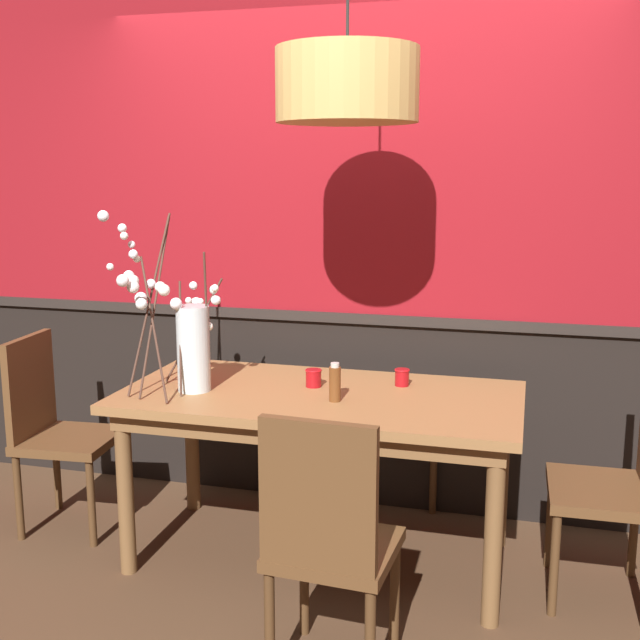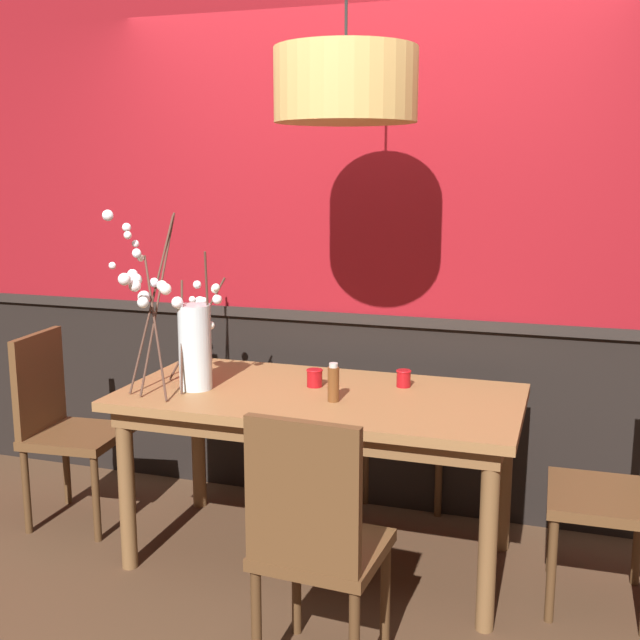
{
  "view_description": "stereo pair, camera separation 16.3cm",
  "coord_description": "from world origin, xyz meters",
  "px_view_note": "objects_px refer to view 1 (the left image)",
  "views": [
    {
      "loc": [
        0.86,
        -3.17,
        1.73
      ],
      "look_at": [
        0.0,
        0.0,
        1.1
      ],
      "focal_mm": 43.98,
      "sensor_mm": 36.0,
      "label": 1
    },
    {
      "loc": [
        1.02,
        -3.12,
        1.73
      ],
      "look_at": [
        0.0,
        0.0,
        1.1
      ],
      "focal_mm": 43.98,
      "sensor_mm": 36.0,
      "label": 2
    }
  ],
  "objects_px": {
    "pendant_lamp": "(347,86)",
    "vase_with_blossoms": "(186,339)",
    "chair_head_west_end": "(54,424)",
    "condiment_bottle": "(335,383)",
    "chair_far_side_right": "(409,402)",
    "candle_holder_nearer_edge": "(314,378)",
    "candle_holder_nearer_center": "(402,377)",
    "chair_head_east_end": "(621,475)",
    "dining_table": "(320,412)",
    "chair_near_side_right": "(328,537)",
    "chair_far_side_left": "(310,389)"
  },
  "relations": [
    {
      "from": "dining_table",
      "to": "chair_near_side_right",
      "type": "distance_m",
      "value": 0.89
    },
    {
      "from": "chair_far_side_left",
      "to": "chair_near_side_right",
      "type": "relative_size",
      "value": 0.98
    },
    {
      "from": "chair_far_side_right",
      "to": "chair_near_side_right",
      "type": "relative_size",
      "value": 0.92
    },
    {
      "from": "dining_table",
      "to": "candle_holder_nearer_center",
      "type": "distance_m",
      "value": 0.41
    },
    {
      "from": "chair_head_east_end",
      "to": "candle_holder_nearer_edge",
      "type": "height_order",
      "value": "chair_head_east_end"
    },
    {
      "from": "chair_head_west_end",
      "to": "vase_with_blossoms",
      "type": "bearing_deg",
      "value": -7.1
    },
    {
      "from": "chair_head_east_end",
      "to": "candle_holder_nearer_center",
      "type": "bearing_deg",
      "value": 167.14
    },
    {
      "from": "condiment_bottle",
      "to": "pendant_lamp",
      "type": "bearing_deg",
      "value": 28.38
    },
    {
      "from": "chair_far_side_right",
      "to": "candle_holder_nearer_center",
      "type": "xyz_separation_m",
      "value": [
        0.06,
        -0.65,
        0.31
      ]
    },
    {
      "from": "chair_far_side_right",
      "to": "chair_head_west_end",
      "type": "distance_m",
      "value": 1.81
    },
    {
      "from": "chair_far_side_right",
      "to": "pendant_lamp",
      "type": "distance_m",
      "value": 1.81
    },
    {
      "from": "chair_far_side_left",
      "to": "condiment_bottle",
      "type": "distance_m",
      "value": 1.09
    },
    {
      "from": "chair_head_west_end",
      "to": "vase_with_blossoms",
      "type": "relative_size",
      "value": 1.21
    },
    {
      "from": "chair_far_side_left",
      "to": "chair_head_east_end",
      "type": "height_order",
      "value": "same"
    },
    {
      "from": "candle_holder_nearer_center",
      "to": "condiment_bottle",
      "type": "distance_m",
      "value": 0.39
    },
    {
      "from": "candle_holder_nearer_edge",
      "to": "condiment_bottle",
      "type": "height_order",
      "value": "condiment_bottle"
    },
    {
      "from": "chair_head_east_end",
      "to": "vase_with_blossoms",
      "type": "height_order",
      "value": "vase_with_blossoms"
    },
    {
      "from": "vase_with_blossoms",
      "to": "pendant_lamp",
      "type": "bearing_deg",
      "value": 1.99
    },
    {
      "from": "chair_near_side_right",
      "to": "chair_far_side_right",
      "type": "bearing_deg",
      "value": 89.78
    },
    {
      "from": "chair_far_side_right",
      "to": "chair_head_west_end",
      "type": "height_order",
      "value": "chair_head_west_end"
    },
    {
      "from": "vase_with_blossoms",
      "to": "pendant_lamp",
      "type": "xyz_separation_m",
      "value": [
        0.71,
        0.02,
        1.04
      ]
    },
    {
      "from": "chair_near_side_right",
      "to": "vase_with_blossoms",
      "type": "relative_size",
      "value": 1.24
    },
    {
      "from": "candle_holder_nearer_edge",
      "to": "chair_head_west_end",
      "type": "bearing_deg",
      "value": -175.44
    },
    {
      "from": "chair_far_side_right",
      "to": "chair_head_east_end",
      "type": "bearing_deg",
      "value": -40.98
    },
    {
      "from": "chair_far_side_left",
      "to": "vase_with_blossoms",
      "type": "height_order",
      "value": "vase_with_blossoms"
    },
    {
      "from": "dining_table",
      "to": "condiment_bottle",
      "type": "xyz_separation_m",
      "value": [
        0.09,
        -0.11,
        0.17
      ]
    },
    {
      "from": "vase_with_blossoms",
      "to": "candle_holder_nearer_center",
      "type": "height_order",
      "value": "vase_with_blossoms"
    },
    {
      "from": "chair_far_side_left",
      "to": "condiment_bottle",
      "type": "height_order",
      "value": "chair_far_side_left"
    },
    {
      "from": "chair_head_west_end",
      "to": "pendant_lamp",
      "type": "xyz_separation_m",
      "value": [
        1.46,
        -0.07,
        1.53
      ]
    },
    {
      "from": "chair_near_side_right",
      "to": "candle_holder_nearer_center",
      "type": "distance_m",
      "value": 1.08
    },
    {
      "from": "vase_with_blossoms",
      "to": "chair_head_east_end",
      "type": "bearing_deg",
      "value": 3.24
    },
    {
      "from": "dining_table",
      "to": "chair_far_side_right",
      "type": "relative_size",
      "value": 1.95
    },
    {
      "from": "chair_head_east_end",
      "to": "candle_holder_nearer_edge",
      "type": "distance_m",
      "value": 1.34
    },
    {
      "from": "chair_head_west_end",
      "to": "candle_holder_nearer_center",
      "type": "height_order",
      "value": "chair_head_west_end"
    },
    {
      "from": "vase_with_blossoms",
      "to": "candle_holder_nearer_edge",
      "type": "bearing_deg",
      "value": 20.42
    },
    {
      "from": "chair_far_side_left",
      "to": "chair_head_east_end",
      "type": "distance_m",
      "value": 1.76
    },
    {
      "from": "vase_with_blossoms",
      "to": "dining_table",
      "type": "bearing_deg",
      "value": 10.65
    },
    {
      "from": "vase_with_blossoms",
      "to": "candle_holder_nearer_center",
      "type": "xyz_separation_m",
      "value": [
        0.9,
        0.31,
        -0.19
      ]
    },
    {
      "from": "chair_far_side_right",
      "to": "condiment_bottle",
      "type": "height_order",
      "value": "condiment_bottle"
    },
    {
      "from": "dining_table",
      "to": "vase_with_blossoms",
      "type": "distance_m",
      "value": 0.67
    },
    {
      "from": "chair_head_east_end",
      "to": "pendant_lamp",
      "type": "relative_size",
      "value": 1.1
    },
    {
      "from": "chair_near_side_right",
      "to": "condiment_bottle",
      "type": "bearing_deg",
      "value": 102.46
    },
    {
      "from": "chair_head_east_end",
      "to": "vase_with_blossoms",
      "type": "relative_size",
      "value": 1.22
    },
    {
      "from": "dining_table",
      "to": "vase_with_blossoms",
      "type": "relative_size",
      "value": 2.21
    },
    {
      "from": "chair_head_east_end",
      "to": "candle_holder_nearer_edge",
      "type": "relative_size",
      "value": 11.96
    },
    {
      "from": "chair_head_west_end",
      "to": "candle_holder_nearer_center",
      "type": "xyz_separation_m",
      "value": [
        1.65,
        0.22,
        0.29
      ]
    },
    {
      "from": "vase_with_blossoms",
      "to": "pendant_lamp",
      "type": "height_order",
      "value": "pendant_lamp"
    },
    {
      "from": "pendant_lamp",
      "to": "vase_with_blossoms",
      "type": "bearing_deg",
      "value": -178.01
    },
    {
      "from": "dining_table",
      "to": "pendant_lamp",
      "type": "xyz_separation_m",
      "value": [
        0.13,
        -0.08,
        1.36
      ]
    },
    {
      "from": "chair_head_west_end",
      "to": "condiment_bottle",
      "type": "bearing_deg",
      "value": -3.62
    }
  ]
}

